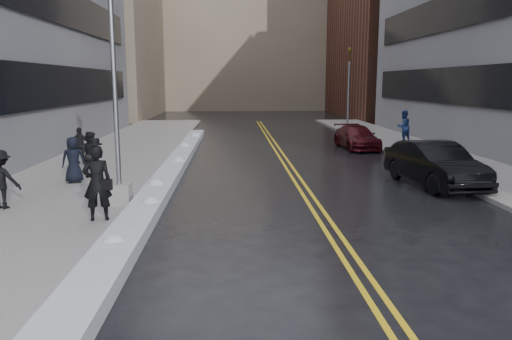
{
  "coord_description": "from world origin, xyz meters",
  "views": [
    {
      "loc": [
        0.04,
        -12.47,
        3.69
      ],
      "look_at": [
        0.67,
        1.07,
        1.3
      ],
      "focal_mm": 35.0,
      "sensor_mm": 36.0,
      "label": 1
    }
  ],
  "objects": [
    {
      "name": "lane_line_left",
      "position": [
        2.35,
        10.0,
        0.0
      ],
      "size": [
        0.12,
        50.0,
        0.01
      ],
      "primitive_type": "cube",
      "color": "gold",
      "rests_on": "ground"
    },
    {
      "name": "lane_line_right",
      "position": [
        2.65,
        10.0,
        0.0
      ],
      "size": [
        0.12,
        50.0,
        0.01
      ],
      "primitive_type": "cube",
      "color": "gold",
      "rests_on": "ground"
    },
    {
      "name": "ground",
      "position": [
        0.0,
        0.0,
        0.0
      ],
      "size": [
        160.0,
        160.0,
        0.0
      ],
      "primitive_type": "plane",
      "color": "black",
      "rests_on": "ground"
    },
    {
      "name": "pedestrian_b",
      "position": [
        -5.33,
        6.35,
        1.01
      ],
      "size": [
        0.98,
        0.85,
        1.73
      ],
      "primitive_type": "imported",
      "rotation": [
        0.0,
        0.0,
        2.88
      ],
      "color": "black",
      "rests_on": "sidewalk_west"
    },
    {
      "name": "traffic_signal",
      "position": [
        8.5,
        24.0,
        3.4
      ],
      "size": [
        0.16,
        0.2,
        6.0
      ],
      "color": "gray",
      "rests_on": "sidewalk_east"
    },
    {
      "name": "building_far",
      "position": [
        2.0,
        60.0,
        11.0
      ],
      "size": [
        36.0,
        16.0,
        22.0
      ],
      "primitive_type": "cube",
      "color": "gray",
      "rests_on": "ground"
    },
    {
      "name": "pedestrian_fedora",
      "position": [
        -3.46,
        0.27,
        1.14
      ],
      "size": [
        0.8,
        0.61,
        1.97
      ],
      "primitive_type": "imported",
      "rotation": [
        0.0,
        0.0,
        3.34
      ],
      "color": "black",
      "rests_on": "sidewalk_west"
    },
    {
      "name": "sidewalk_east",
      "position": [
        10.0,
        10.0,
        0.07
      ],
      "size": [
        4.0,
        50.0,
        0.15
      ],
      "primitive_type": "cube",
      "color": "gray",
      "rests_on": "ground"
    },
    {
      "name": "pedestrian_east",
      "position": [
        10.12,
        16.53,
        1.1
      ],
      "size": [
        1.14,
        1.04,
        1.91
      ],
      "primitive_type": "imported",
      "rotation": [
        0.0,
        0.0,
        3.56
      ],
      "color": "navy",
      "rests_on": "sidewalk_east"
    },
    {
      "name": "pedestrian_c",
      "position": [
        -5.63,
        5.29,
        0.98
      ],
      "size": [
        0.92,
        0.74,
        1.65
      ],
      "primitive_type": "imported",
      "rotation": [
        0.0,
        0.0,
        3.44
      ],
      "color": "black",
      "rests_on": "sidewalk_west"
    },
    {
      "name": "sidewalk_west",
      "position": [
        -5.75,
        10.0,
        0.07
      ],
      "size": [
        5.5,
        50.0,
        0.15
      ],
      "primitive_type": "cube",
      "color": "gray",
      "rests_on": "ground"
    },
    {
      "name": "lamppost",
      "position": [
        -3.3,
        2.0,
        2.53
      ],
      "size": [
        0.65,
        0.65,
        7.62
      ],
      "color": "gray",
      "rests_on": "sidewalk_west"
    },
    {
      "name": "snow_ridge",
      "position": [
        -2.45,
        8.0,
        0.17
      ],
      "size": [
        0.9,
        30.0,
        0.34
      ],
      "primitive_type": "cube",
      "color": "silver",
      "rests_on": "ground"
    },
    {
      "name": "pedestrian_d",
      "position": [
        -6.63,
        9.52,
        0.95
      ],
      "size": [
        0.99,
        0.55,
        1.6
      ],
      "primitive_type": "imported",
      "rotation": [
        0.0,
        0.0,
        3.31
      ],
      "color": "black",
      "rests_on": "sidewalk_west"
    },
    {
      "name": "fire_hydrant",
      "position": [
        9.0,
        10.0,
        0.55
      ],
      "size": [
        0.26,
        0.26,
        0.73
      ],
      "color": "maroon",
      "rests_on": "sidewalk_east"
    },
    {
      "name": "pedestrian_e",
      "position": [
        -6.52,
        1.64,
        0.99
      ],
      "size": [
        1.14,
        0.72,
        1.68
      ],
      "primitive_type": "imported",
      "rotation": [
        0.0,
        0.0,
        3.05
      ],
      "color": "black",
      "rests_on": "sidewalk_west"
    },
    {
      "name": "car_maroon",
      "position": [
        7.0,
        15.12,
        0.64
      ],
      "size": [
        2.03,
        4.5,
        1.28
      ],
      "primitive_type": "imported",
      "rotation": [
        0.0,
        0.0,
        0.06
      ],
      "color": "#3F0A10",
      "rests_on": "ground"
    },
    {
      "name": "car_black",
      "position": [
        7.22,
        4.74,
        0.8
      ],
      "size": [
        2.32,
        5.03,
        1.6
      ],
      "primitive_type": "imported",
      "rotation": [
        0.0,
        0.0,
        0.13
      ],
      "color": "black",
      "rests_on": "ground"
    },
    {
      "name": "building_west_far",
      "position": [
        -15.5,
        44.0,
        9.0
      ],
      "size": [
        14.0,
        22.0,
        18.0
      ],
      "primitive_type": "cube",
      "color": "gray",
      "rests_on": "ground"
    }
  ]
}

